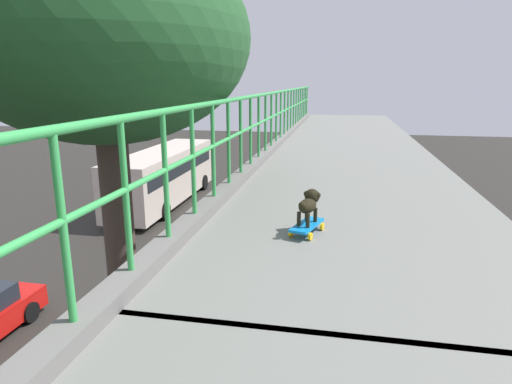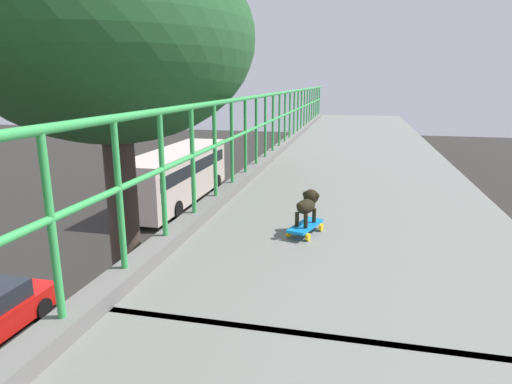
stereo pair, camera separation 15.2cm
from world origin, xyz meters
name	(u,v)px [view 2 (the right image)]	position (x,y,z in m)	size (l,w,h in m)	color
city_bus	(177,173)	(-8.86, 22.11, 1.77)	(2.69, 10.62, 3.10)	beige
roadside_tree_mid	(111,49)	(-1.90, 4.18, 7.37)	(3.74, 3.74, 8.84)	#4A3932
toy_skateboard	(305,226)	(0.85, 2.62, 5.68)	(0.31, 0.50, 0.09)	#0E7FD7
small_dog	(308,204)	(0.86, 2.66, 5.89)	(0.22, 0.36, 0.30)	black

